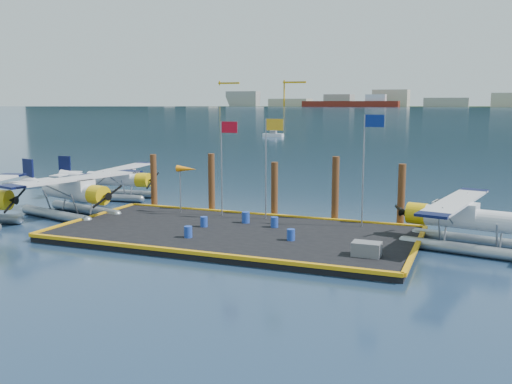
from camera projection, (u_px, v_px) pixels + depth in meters
ground at (234, 238)px, 32.26m from camera, size 4000.00×4000.00×0.00m
dock at (234, 234)px, 32.23m from camera, size 20.00×10.00×0.40m
dock_bumpers at (234, 229)px, 32.19m from camera, size 20.25×10.25×0.18m
seaplane_b at (74, 194)px, 37.72m from camera, size 9.43×10.18×3.62m
seaplane_c at (117, 181)px, 44.98m from camera, size 8.43×9.30×3.29m
seaplane_d at (463, 221)px, 29.55m from camera, size 8.81×9.60×3.40m
drum_0 at (204, 222)px, 33.23m from camera, size 0.42×0.42×0.60m
drum_1 at (291, 235)px, 29.96m from camera, size 0.43×0.43×0.60m
drum_2 at (274, 222)px, 33.09m from camera, size 0.43×0.43×0.61m
drum_3 at (188, 232)px, 30.59m from camera, size 0.44×0.44×0.62m
drum_5 at (246, 217)px, 34.30m from camera, size 0.47×0.47×0.67m
crate at (367, 249)px, 26.92m from camera, size 1.33×0.89×0.67m
flagpole_red at (224, 153)px, 35.90m from camera, size 1.14×0.08×6.00m
flagpole_yellow at (269, 153)px, 34.80m from camera, size 1.14×0.08×6.20m
flagpole_blue at (367, 154)px, 32.60m from camera, size 1.14×0.08×6.50m
windsock at (186, 170)px, 37.07m from camera, size 1.40×0.44×3.12m
piling_0 at (154, 183)px, 39.99m from camera, size 0.44×0.44×4.00m
piling_1 at (212, 185)px, 38.35m from camera, size 0.44×0.44×4.20m
piling_2 at (274, 191)px, 36.75m from camera, size 0.44×0.44×3.80m
piling_3 at (335, 191)px, 35.26m from camera, size 0.44×0.44×4.30m
piling_4 at (401, 197)px, 33.84m from camera, size 0.44×0.44×4.00m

